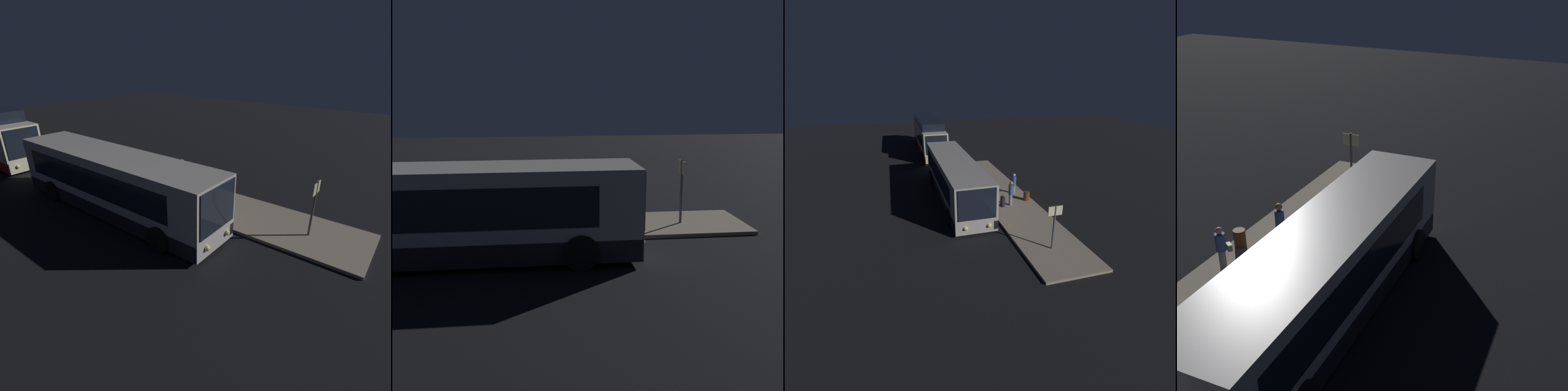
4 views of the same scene
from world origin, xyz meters
The scene contains 9 objects.
ground centered at (0.00, 0.00, 0.00)m, with size 80.00×80.00×0.00m, color black.
platform centered at (0.00, 3.35, 0.07)m, with size 20.00×3.50×0.14m.
bus_lead centered at (-1.13, -0.18, 1.52)m, with size 12.25×2.84×3.04m.
bus_second centered at (-16.44, -0.18, 1.76)m, with size 12.42×2.76×3.87m.
passenger_boarding centered at (-0.44, 4.20, 1.00)m, with size 0.60×0.55×1.60m.
passenger_waiting centered at (1.56, 3.18, 1.12)m, with size 0.40×0.40×1.76m.
suitcase centered at (1.58, 2.59, 0.48)m, with size 0.42×0.20×0.93m.
sign_post centered at (7.49, 3.21, 1.76)m, with size 0.10×0.78×2.50m.
trash_bin centered at (1.05, 4.62, 0.46)m, with size 0.44×0.44×0.65m.
Camera 3 is at (19.81, -4.27, 8.84)m, focal length 28.00 mm.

